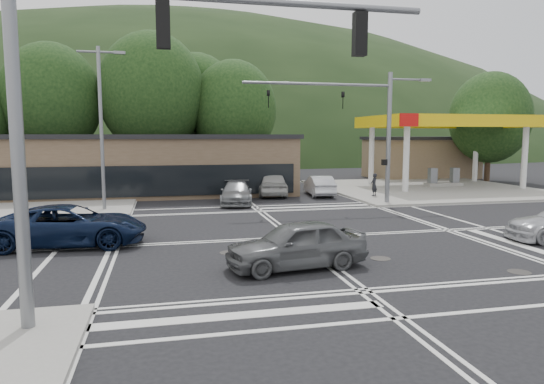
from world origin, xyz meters
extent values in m
plane|color=black|center=(0.00, 0.00, 0.00)|extent=(120.00, 120.00, 0.00)
cube|color=gray|center=(15.00, 15.00, 0.07)|extent=(16.00, 16.00, 0.15)
cube|color=gray|center=(-15.00, 15.00, 0.07)|extent=(16.00, 16.00, 0.15)
cylinder|color=silver|center=(12.00, 13.00, 2.50)|extent=(0.44, 0.44, 5.00)
cylinder|color=silver|center=(12.00, 19.00, 2.50)|extent=(0.44, 0.44, 5.00)
cylinder|color=silver|center=(22.00, 13.00, 2.50)|extent=(0.44, 0.44, 5.00)
cylinder|color=silver|center=(22.00, 19.00, 2.50)|extent=(0.44, 0.44, 5.00)
cube|color=silver|center=(17.00, 16.00, 5.30)|extent=(12.00, 8.00, 0.60)
cube|color=yellow|center=(17.00, 12.00, 5.30)|extent=(12.20, 0.25, 0.90)
cube|color=yellow|center=(17.00, 20.00, 5.30)|extent=(12.20, 0.25, 0.90)
cube|color=yellow|center=(11.00, 16.00, 5.30)|extent=(0.25, 8.20, 0.90)
cube|color=yellow|center=(23.00, 16.00, 5.30)|extent=(0.25, 8.20, 0.90)
cube|color=red|center=(11.50, 11.85, 5.30)|extent=(1.40, 0.12, 0.90)
cube|color=gray|center=(17.00, 16.00, 0.25)|extent=(3.00, 1.00, 0.30)
cube|color=slate|center=(16.00, 16.00, 0.95)|extent=(0.60, 0.50, 1.30)
cube|color=slate|center=(18.00, 16.00, 0.95)|extent=(0.60, 0.50, 1.30)
cube|color=#846B4F|center=(20.00, 25.00, 1.90)|extent=(10.00, 6.00, 3.80)
cube|color=brown|center=(-8.00, 17.00, 2.00)|extent=(24.00, 8.00, 4.00)
ellipsoid|color=black|center=(0.00, 90.00, 0.00)|extent=(252.00, 126.00, 140.00)
cylinder|color=#382619|center=(-14.00, 24.00, 2.42)|extent=(0.50, 0.50, 4.84)
ellipsoid|color=black|center=(-14.00, 24.00, 7.15)|extent=(8.00, 8.00, 9.20)
cylinder|color=#382619|center=(-6.00, 24.00, 2.64)|extent=(0.50, 0.50, 5.28)
ellipsoid|color=black|center=(-6.00, 24.00, 7.80)|extent=(9.00, 9.00, 10.35)
cylinder|color=#382619|center=(1.00, 24.00, 2.20)|extent=(0.50, 0.50, 4.40)
ellipsoid|color=black|center=(1.00, 24.00, 6.50)|extent=(7.60, 7.60, 8.74)
cylinder|color=#382619|center=(-2.00, 28.00, 2.42)|extent=(0.50, 0.50, 4.84)
ellipsoid|color=black|center=(-2.00, 28.00, 7.15)|extent=(8.40, 8.40, 9.66)
cylinder|color=#382619|center=(24.00, 20.00, 1.98)|extent=(0.50, 0.50, 3.96)
ellipsoid|color=black|center=(24.00, 20.00, 5.85)|extent=(7.20, 7.20, 8.28)
cylinder|color=slate|center=(-8.50, 9.00, 4.50)|extent=(0.20, 0.20, 9.00)
cylinder|color=slate|center=(-8.50, 9.00, 8.70)|extent=(2.20, 0.12, 0.12)
cube|color=slate|center=(-7.40, 9.00, 8.70)|extent=(0.60, 0.25, 0.15)
cylinder|color=slate|center=(8.20, 8.20, 4.00)|extent=(0.28, 0.28, 8.00)
cylinder|color=slate|center=(3.70, 8.20, 7.20)|extent=(9.00, 0.16, 0.16)
imported|color=black|center=(5.20, 8.20, 6.30)|extent=(0.16, 0.20, 1.00)
imported|color=black|center=(0.70, 8.20, 6.30)|extent=(0.16, 0.20, 1.00)
cylinder|color=slate|center=(9.40, 8.20, 7.60)|extent=(2.40, 0.12, 0.12)
cube|color=slate|center=(10.50, 8.20, 7.60)|extent=(0.70, 0.30, 0.15)
cube|color=black|center=(7.95, 8.20, 2.60)|extent=(0.25, 0.30, 0.35)
cylinder|color=slate|center=(-8.20, -8.20, 4.00)|extent=(0.28, 0.28, 8.00)
cylinder|color=slate|center=(-3.70, -8.20, 7.20)|extent=(9.00, 0.16, 0.16)
cube|color=black|center=(-5.20, -8.20, 6.60)|extent=(0.30, 0.25, 1.00)
cube|color=black|center=(-0.70, -8.20, 6.60)|extent=(0.30, 0.25, 1.00)
imported|color=black|center=(-8.83, 0.50, 0.79)|extent=(5.85, 2.97, 1.59)
imported|color=#57595B|center=(-1.17, -4.50, 0.77)|extent=(4.75, 2.44, 1.55)
imported|color=silver|center=(5.50, 13.30, 0.71)|extent=(1.92, 4.42, 1.41)
imported|color=#B2B2AE|center=(2.26, 14.00, 0.85)|extent=(2.80, 5.24, 1.69)
imported|color=slate|center=(-0.83, 10.53, 0.68)|extent=(2.67, 4.96, 1.37)
imported|color=black|center=(8.68, 11.15, 0.91)|extent=(0.66, 0.63, 1.53)
camera|label=1|loc=(-5.29, -19.14, 4.25)|focal=32.00mm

